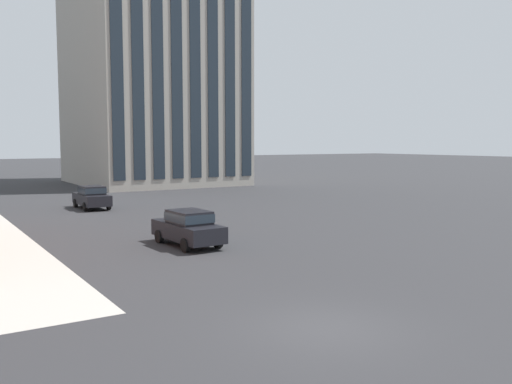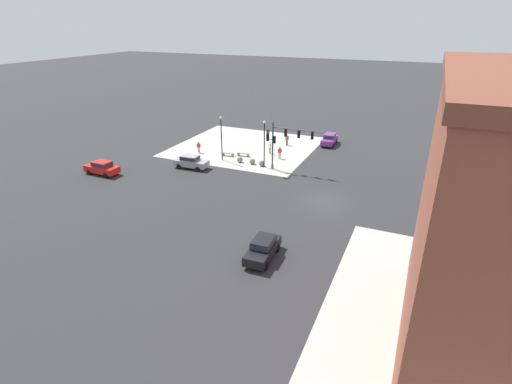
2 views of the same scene
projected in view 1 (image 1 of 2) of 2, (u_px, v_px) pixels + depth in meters
The scene contains 3 objects.
ground_plane at pixel (325, 328), 14.37m from camera, with size 320.00×320.00×0.00m, color #2D2D30.
car_main_southbound_near at pixel (188, 226), 25.69m from camera, with size 2.02×4.46×1.68m.
car_main_southbound_far at pixel (92, 196), 39.96m from camera, with size 1.93×4.42×1.68m.
Camera 1 is at (-9.02, -10.83, 4.87)m, focal length 38.43 mm.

